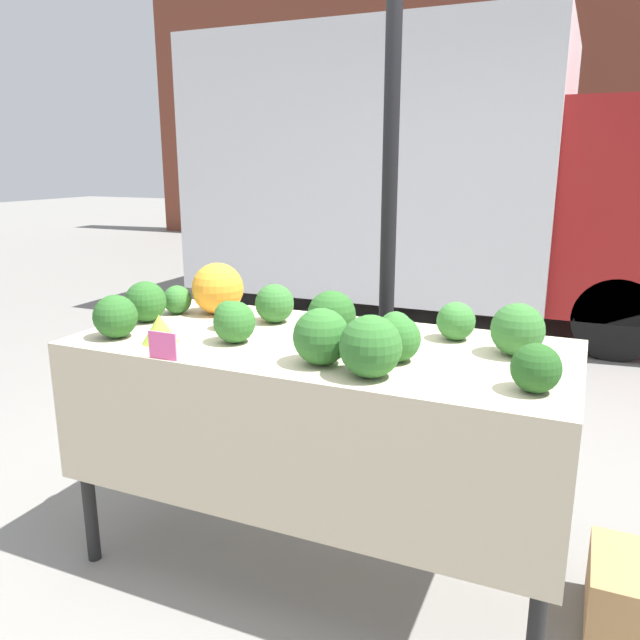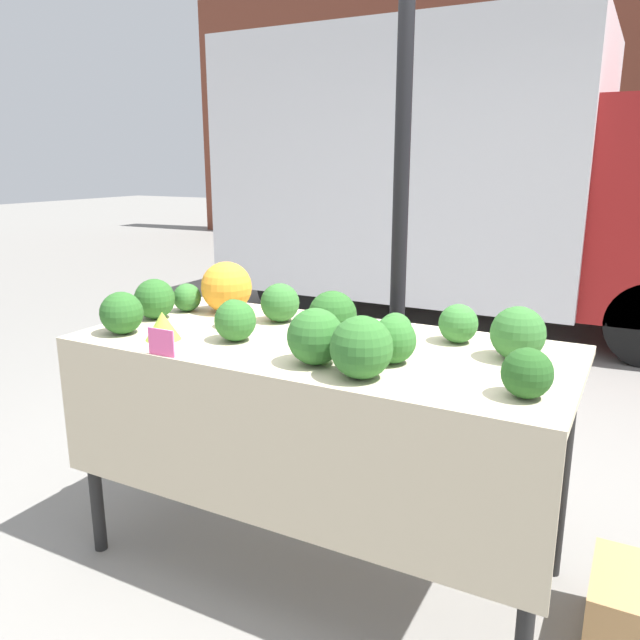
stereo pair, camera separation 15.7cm
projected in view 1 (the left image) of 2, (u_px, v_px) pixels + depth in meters
ground_plane at (320, 560)px, 2.45m from camera, size 40.00×40.00×0.00m
building_facade at (552, 108)px, 10.68m from camera, size 16.00×0.60×4.82m
tent_pole at (389, 228)px, 2.79m from camera, size 0.07×0.07×2.47m
parked_truck at (431, 175)px, 6.16m from camera, size 4.72×2.30×2.67m
market_table at (312, 380)px, 2.20m from camera, size 1.76×0.81×0.90m
orange_cauliflower at (218, 288)px, 2.62m from camera, size 0.22×0.22×0.22m
romanesco_head at (160, 329)px, 2.21m from camera, size 0.13×0.13×0.10m
broccoli_head_0 at (456, 321)px, 2.24m from camera, size 0.14×0.14×0.14m
broccoli_head_1 at (395, 328)px, 2.19m from camera, size 0.12×0.12×0.12m
broccoli_head_2 at (234, 322)px, 2.20m from camera, size 0.15×0.15×0.15m
broccoli_head_3 at (229, 315)px, 2.39m from camera, size 0.11×0.11×0.11m
broccoli_head_4 at (115, 317)px, 2.26m from camera, size 0.16×0.16×0.16m
broccoli_head_5 at (536, 368)px, 1.73m from camera, size 0.14×0.14×0.14m
broccoli_head_6 at (371, 346)px, 1.85m from camera, size 0.19×0.19×0.19m
broccoli_head_7 at (275, 303)px, 2.48m from camera, size 0.16×0.16×0.16m
broccoli_head_8 at (332, 315)px, 2.25m from camera, size 0.18×0.18×0.18m
broccoli_head_9 at (146, 302)px, 2.49m from camera, size 0.16×0.16×0.16m
broccoli_head_10 at (177, 300)px, 2.63m from camera, size 0.12×0.12×0.12m
broccoli_head_11 at (321, 337)px, 1.96m from camera, size 0.18×0.18×0.18m
broccoli_head_12 at (397, 339)px, 2.00m from camera, size 0.15×0.15×0.15m
broccoli_head_13 at (518, 330)px, 2.05m from camera, size 0.18×0.18×0.18m
price_sign at (163, 346)px, 2.02m from camera, size 0.11×0.01×0.09m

